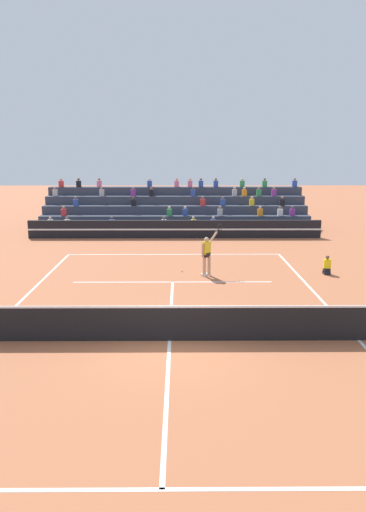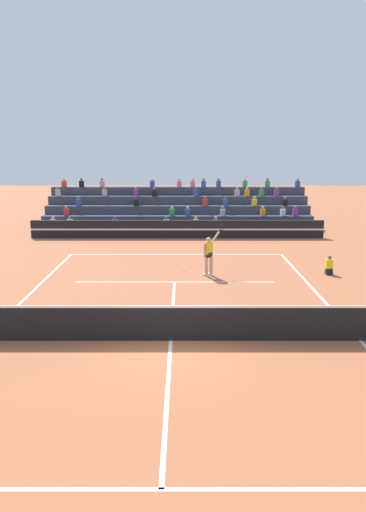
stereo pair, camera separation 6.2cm
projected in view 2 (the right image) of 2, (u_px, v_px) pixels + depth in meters
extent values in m
plane|color=#AD603D|center=(169.00, 341.00, 14.44)|extent=(120.00, 120.00, 0.00)
cube|color=white|center=(174.00, 254.00, 26.06)|extent=(11.00, 0.10, 0.01)
cube|color=white|center=(358.00, 340.00, 14.46)|extent=(0.10, 23.80, 0.01)
cube|color=white|center=(160.00, 489.00, 8.16)|extent=(8.25, 0.10, 0.01)
cube|color=white|center=(173.00, 282.00, 20.72)|extent=(8.25, 0.10, 0.01)
cube|color=white|center=(169.00, 341.00, 14.44)|extent=(0.10, 12.85, 0.01)
cube|color=black|center=(169.00, 324.00, 14.33)|extent=(11.90, 0.02, 1.00)
cube|color=white|center=(169.00, 307.00, 14.22)|extent=(11.90, 0.04, 0.06)
cube|color=black|center=(175.00, 229.00, 30.69)|extent=(18.00, 0.24, 1.10)
cube|color=white|center=(175.00, 229.00, 30.56)|extent=(18.00, 0.02, 0.10)
cube|color=#383D4C|center=(176.00, 230.00, 31.99)|extent=(17.72, 0.95, 0.55)
cube|color=#B2B2B7|center=(51.00, 223.00, 31.69)|extent=(0.32, 0.22, 0.44)
sphere|color=beige|center=(51.00, 218.00, 31.62)|extent=(0.18, 0.18, 0.18)
cube|color=#2D4CA5|center=(113.00, 223.00, 31.70)|extent=(0.32, 0.22, 0.44)
sphere|color=brown|center=(112.00, 218.00, 31.63)|extent=(0.18, 0.18, 0.18)
cube|color=#B2B2B7|center=(164.00, 223.00, 31.72)|extent=(0.32, 0.22, 0.44)
sphere|color=brown|center=(164.00, 218.00, 31.65)|extent=(0.18, 0.18, 0.18)
cube|color=silver|center=(68.00, 223.00, 31.69)|extent=(0.32, 0.22, 0.44)
sphere|color=#9E7051|center=(68.00, 218.00, 31.62)|extent=(0.18, 0.18, 0.18)
cube|color=#2D4CA5|center=(214.00, 223.00, 31.73)|extent=(0.32, 0.22, 0.44)
sphere|color=beige|center=(214.00, 218.00, 31.66)|extent=(0.18, 0.18, 0.18)
cube|color=yellow|center=(194.00, 223.00, 31.72)|extent=(0.32, 0.22, 0.44)
sphere|color=beige|center=(194.00, 218.00, 31.65)|extent=(0.18, 0.18, 0.18)
cube|color=#383D4C|center=(176.00, 224.00, 32.86)|extent=(17.72, 0.95, 1.10)
cube|color=red|center=(64.00, 212.00, 32.50)|extent=(0.32, 0.22, 0.44)
sphere|color=#9E7051|center=(64.00, 208.00, 32.43)|extent=(0.18, 0.18, 0.18)
cube|color=purple|center=(293.00, 212.00, 32.56)|extent=(0.32, 0.22, 0.44)
sphere|color=brown|center=(293.00, 207.00, 32.49)|extent=(0.18, 0.18, 0.18)
cube|color=#B2B2B7|center=(221.00, 212.00, 32.54)|extent=(0.32, 0.22, 0.44)
sphere|color=#9E7051|center=(221.00, 208.00, 32.47)|extent=(0.18, 0.18, 0.18)
cube|color=#338C4C|center=(170.00, 212.00, 32.53)|extent=(0.32, 0.22, 0.44)
sphere|color=beige|center=(170.00, 208.00, 32.46)|extent=(0.18, 0.18, 0.18)
cube|color=orange|center=(261.00, 212.00, 32.55)|extent=(0.32, 0.22, 0.44)
sphere|color=tan|center=(261.00, 207.00, 32.48)|extent=(0.18, 0.18, 0.18)
cube|color=silver|center=(281.00, 212.00, 32.56)|extent=(0.32, 0.22, 0.44)
sphere|color=brown|center=(281.00, 207.00, 32.49)|extent=(0.18, 0.18, 0.18)
cube|color=#2D4CA5|center=(186.00, 212.00, 32.53)|extent=(0.32, 0.22, 0.44)
sphere|color=beige|center=(186.00, 208.00, 32.46)|extent=(0.18, 0.18, 0.18)
cube|color=#383D4C|center=(176.00, 218.00, 33.73)|extent=(17.72, 0.95, 1.65)
cube|color=yellow|center=(252.00, 202.00, 33.36)|extent=(0.32, 0.22, 0.44)
sphere|color=tan|center=(253.00, 198.00, 33.29)|extent=(0.18, 0.18, 0.18)
cube|color=black|center=(283.00, 202.00, 33.37)|extent=(0.32, 0.22, 0.44)
sphere|color=#9E7051|center=(283.00, 198.00, 33.30)|extent=(0.18, 0.18, 0.18)
cube|color=#2D4CA5|center=(76.00, 202.00, 33.31)|extent=(0.32, 0.22, 0.44)
sphere|color=brown|center=(76.00, 198.00, 33.25)|extent=(0.18, 0.18, 0.18)
cube|color=red|center=(203.00, 202.00, 33.35)|extent=(0.32, 0.22, 0.44)
sphere|color=brown|center=(203.00, 198.00, 33.28)|extent=(0.18, 0.18, 0.18)
cube|color=#2D4CA5|center=(223.00, 202.00, 33.35)|extent=(0.32, 0.22, 0.44)
sphere|color=brown|center=(224.00, 198.00, 33.28)|extent=(0.18, 0.18, 0.18)
cube|color=black|center=(134.00, 202.00, 33.33)|extent=(0.32, 0.22, 0.44)
sphere|color=brown|center=(134.00, 198.00, 33.26)|extent=(0.18, 0.18, 0.18)
cube|color=#383D4C|center=(176.00, 212.00, 34.60)|extent=(17.72, 0.95, 2.20)
cube|color=black|center=(152.00, 193.00, 34.14)|extent=(0.32, 0.22, 0.44)
sphere|color=#9E7051|center=(152.00, 188.00, 34.08)|extent=(0.18, 0.18, 0.18)
cube|color=purple|center=(275.00, 193.00, 34.18)|extent=(0.32, 0.22, 0.44)
sphere|color=#9E7051|center=(275.00, 188.00, 34.11)|extent=(0.18, 0.18, 0.18)
cube|color=#2D4CA5|center=(194.00, 193.00, 34.15)|extent=(0.32, 0.22, 0.44)
sphere|color=brown|center=(194.00, 188.00, 34.09)|extent=(0.18, 0.18, 0.18)
cube|color=#B2B2B7|center=(235.00, 193.00, 34.17)|extent=(0.32, 0.22, 0.44)
sphere|color=tan|center=(235.00, 188.00, 34.10)|extent=(0.18, 0.18, 0.18)
cube|color=purple|center=(134.00, 193.00, 34.14)|extent=(0.32, 0.22, 0.44)
sphere|color=#9E7051|center=(134.00, 188.00, 34.07)|extent=(0.18, 0.18, 0.18)
cube|color=#B2B2B7|center=(56.00, 193.00, 34.12)|extent=(0.32, 0.22, 0.44)
sphere|color=#9E7051|center=(56.00, 188.00, 34.05)|extent=(0.18, 0.18, 0.18)
cube|color=#B2B2B7|center=(103.00, 193.00, 34.13)|extent=(0.32, 0.22, 0.44)
sphere|color=#9E7051|center=(102.00, 188.00, 34.06)|extent=(0.18, 0.18, 0.18)
cube|color=orange|center=(245.00, 193.00, 34.17)|extent=(0.32, 0.22, 0.44)
sphere|color=beige|center=(245.00, 188.00, 34.10)|extent=(0.18, 0.18, 0.18)
cube|color=#338C4C|center=(259.00, 193.00, 34.17)|extent=(0.32, 0.22, 0.44)
sphere|color=#9E7051|center=(260.00, 188.00, 34.10)|extent=(0.18, 0.18, 0.18)
cube|color=#383D4C|center=(176.00, 206.00, 35.47)|extent=(17.72, 0.95, 2.75)
cube|color=#338C4C|center=(265.00, 184.00, 34.99)|extent=(0.32, 0.22, 0.44)
sphere|color=brown|center=(265.00, 179.00, 34.92)|extent=(0.18, 0.18, 0.18)
cube|color=#2D4CA5|center=(295.00, 184.00, 34.99)|extent=(0.32, 0.22, 0.44)
sphere|color=#9E7051|center=(296.00, 179.00, 34.93)|extent=(0.18, 0.18, 0.18)
cube|color=#338C4C|center=(243.00, 184.00, 34.98)|extent=(0.32, 0.22, 0.44)
sphere|color=beige|center=(243.00, 179.00, 34.91)|extent=(0.18, 0.18, 0.18)
cube|color=pink|center=(100.00, 184.00, 34.94)|extent=(0.32, 0.22, 0.44)
sphere|color=brown|center=(100.00, 179.00, 34.87)|extent=(0.18, 0.18, 0.18)
cube|color=pink|center=(177.00, 184.00, 34.96)|extent=(0.32, 0.22, 0.44)
sphere|color=tan|center=(177.00, 179.00, 34.89)|extent=(0.18, 0.18, 0.18)
cube|color=pink|center=(191.00, 184.00, 34.96)|extent=(0.32, 0.22, 0.44)
sphere|color=tan|center=(191.00, 179.00, 34.90)|extent=(0.18, 0.18, 0.18)
cube|color=#2D4CA5|center=(150.00, 184.00, 34.95)|extent=(0.32, 0.22, 0.44)
sphere|color=beige|center=(150.00, 179.00, 34.89)|extent=(0.18, 0.18, 0.18)
cube|color=#2D4CA5|center=(217.00, 184.00, 34.97)|extent=(0.32, 0.22, 0.44)
sphere|color=brown|center=(217.00, 179.00, 34.90)|extent=(0.18, 0.18, 0.18)
cube|color=black|center=(79.00, 184.00, 34.93)|extent=(0.32, 0.22, 0.44)
sphere|color=brown|center=(79.00, 179.00, 34.87)|extent=(0.18, 0.18, 0.18)
cube|color=#2D4CA5|center=(202.00, 184.00, 34.97)|extent=(0.32, 0.22, 0.44)
sphere|color=brown|center=(202.00, 179.00, 34.90)|extent=(0.18, 0.18, 0.18)
cube|color=red|center=(62.00, 184.00, 34.93)|extent=(0.32, 0.22, 0.44)
sphere|color=tan|center=(62.00, 179.00, 34.86)|extent=(0.18, 0.18, 0.18)
cube|color=black|center=(327.00, 273.00, 21.99)|extent=(0.28, 0.36, 0.12)
cube|color=black|center=(327.00, 270.00, 21.97)|extent=(0.28, 0.24, 0.18)
cube|color=yellow|center=(327.00, 264.00, 21.91)|extent=(0.30, 0.18, 0.40)
sphere|color=brown|center=(328.00, 257.00, 21.84)|extent=(0.17, 0.17, 0.17)
cylinder|color=tan|center=(204.00, 266.00, 21.58)|extent=(0.14, 0.14, 0.90)
cylinder|color=tan|center=(209.00, 266.00, 21.68)|extent=(0.14, 0.14, 0.90)
cube|color=black|center=(206.00, 255.00, 21.53)|extent=(0.37, 0.37, 0.20)
cube|color=yellow|center=(206.00, 248.00, 21.47)|extent=(0.40, 0.40, 0.56)
sphere|color=tan|center=(207.00, 240.00, 21.39)|extent=(0.22, 0.22, 0.22)
cube|color=white|center=(204.00, 275.00, 21.69)|extent=(0.27, 0.27, 0.09)
cube|color=white|center=(208.00, 274.00, 21.79)|extent=(0.27, 0.27, 0.09)
cylinder|color=tan|center=(203.00, 250.00, 21.31)|extent=(0.09, 0.09, 0.56)
cylinder|color=tan|center=(213.00, 237.00, 21.68)|extent=(0.42, 0.42, 0.47)
cylinder|color=black|center=(218.00, 230.00, 21.83)|extent=(0.15, 0.15, 0.17)
torus|color=black|center=(220.00, 227.00, 21.90)|extent=(0.33, 0.33, 0.43)
sphere|color=#C6DB33|center=(182.00, 271.00, 22.41)|extent=(0.07, 0.07, 0.07)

